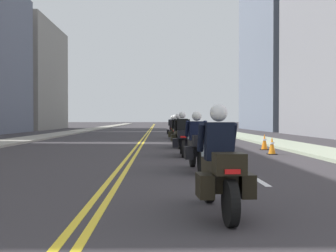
{
  "coord_description": "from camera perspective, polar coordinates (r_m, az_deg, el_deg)",
  "views": [
    {
      "loc": [
        0.99,
        -1.52,
        1.39
      ],
      "look_at": [
        1.5,
        19.58,
        1.03
      ],
      "focal_mm": 43.9,
      "sensor_mm": 36.0,
      "label": 1
    }
  ],
  "objects": [
    {
      "name": "centreline_yellow_inner",
      "position": [
        49.55,
        -2.67,
        -0.62
      ],
      "size": [
        0.12,
        132.0,
        0.01
      ],
      "primitive_type": "cube",
      "color": "yellow",
      "rests_on": "ground"
    },
    {
      "name": "traffic_cone_0",
      "position": [
        16.58,
        14.23,
        -2.65
      ],
      "size": [
        0.35,
        0.35,
        0.7
      ],
      "color": "black",
      "rests_on": "ground"
    },
    {
      "name": "motorcycle_2",
      "position": [
        15.37,
        2.02,
        -1.65
      ],
      "size": [
        0.77,
        2.17,
        1.67
      ],
      "rotation": [
        0.0,
        0.0,
        -0.02
      ],
      "color": "black",
      "rests_on": "ground"
    },
    {
      "name": "lane_dashes_white",
      "position": [
        30.63,
        2.87,
        -1.61
      ],
      "size": [
        0.14,
        56.4,
        0.01
      ],
      "color": "silver",
      "rests_on": "ground"
    },
    {
      "name": "motorcycle_0",
      "position": [
        6.02,
        7.23,
        -6.09
      ],
      "size": [
        0.78,
        2.18,
        1.61
      ],
      "rotation": [
        0.0,
        0.0,
        0.06
      ],
      "color": "black",
      "rests_on": "ground"
    },
    {
      "name": "ground_plane",
      "position": [
        49.55,
        -2.53,
        -0.62
      ],
      "size": [
        264.0,
        264.0,
        0.0
      ],
      "primitive_type": "plane",
      "color": "#343134"
    },
    {
      "name": "motorcycle_4",
      "position": [
        24.2,
        0.94,
        -0.74
      ],
      "size": [
        0.78,
        2.17,
        1.64
      ],
      "rotation": [
        0.0,
        0.0,
        -0.04
      ],
      "color": "black",
      "rests_on": "ground"
    },
    {
      "name": "motorcycle_5",
      "position": [
        28.97,
        0.61,
        -0.44
      ],
      "size": [
        0.78,
        2.13,
        1.64
      ],
      "rotation": [
        0.0,
        0.0,
        -0.04
      ],
      "color": "black",
      "rests_on": "ground"
    },
    {
      "name": "building_left_2",
      "position": [
        59.1,
        -19.97,
        6.42
      ],
      "size": [
        9.66,
        15.83,
        14.1
      ],
      "color": "gray",
      "rests_on": "ground"
    },
    {
      "name": "sidewalk_left",
      "position": [
        50.28,
        -11.28,
        -0.55
      ],
      "size": [
        2.27,
        144.0,
        0.12
      ],
      "primitive_type": "cube",
      "color": "gray",
      "rests_on": "ground"
    },
    {
      "name": "building_right_2",
      "position": [
        54.76,
        16.08,
        11.86
      ],
      "size": [
        8.37,
        18.08,
        23.51
      ],
      "color": "slate",
      "rests_on": "ground"
    },
    {
      "name": "centreline_yellow_outer",
      "position": [
        49.55,
        -2.39,
        -0.62
      ],
      "size": [
        0.12,
        132.0,
        0.01
      ],
      "primitive_type": "cube",
      "color": "yellow",
      "rests_on": "ground"
    },
    {
      "name": "motorcycle_1",
      "position": [
        10.99,
        4.08,
        -2.83
      ],
      "size": [
        0.78,
        2.26,
        1.6
      ],
      "rotation": [
        0.0,
        0.0,
        0.06
      ],
      "color": "black",
      "rests_on": "ground"
    },
    {
      "name": "sidewalk_right",
      "position": [
        49.98,
        6.28,
        -0.55
      ],
      "size": [
        2.27,
        144.0,
        0.12
      ],
      "primitive_type": "cube",
      "color": "#9AA68B",
      "rests_on": "ground"
    },
    {
      "name": "motorcycle_3",
      "position": [
        19.71,
        1.44,
        -1.09
      ],
      "size": [
        0.78,
        2.13,
        1.66
      ],
      "rotation": [
        0.0,
        0.0,
        0.06
      ],
      "color": "black",
      "rests_on": "ground"
    },
    {
      "name": "traffic_cone_2",
      "position": [
        18.98,
        13.24,
        -2.16
      ],
      "size": [
        0.35,
        0.35,
        0.72
      ],
      "color": "black",
      "rests_on": "ground"
    }
  ]
}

